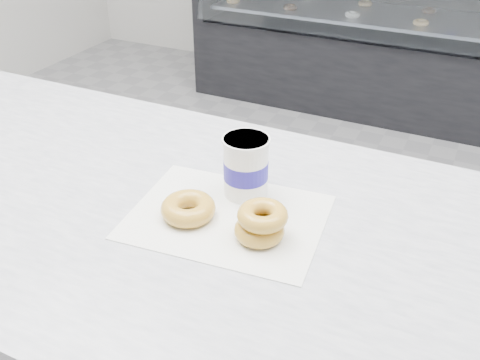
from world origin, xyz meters
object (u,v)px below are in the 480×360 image
object	(u,v)px
donut_stack	(261,223)
coffee_cup	(246,166)
display_case	(390,30)
donut_single	(188,208)
counter	(136,348)

from	to	relation	value
donut_stack	coffee_cup	xyz separation A→B (m)	(-0.08, 0.11, 0.03)
display_case	donut_single	xyz separation A→B (m)	(0.18, -2.73, 0.43)
counter	coffee_cup	bearing A→B (deg)	22.70
counter	display_case	bearing A→B (deg)	90.00
counter	coffee_cup	size ratio (longest dim) A/B	25.87
coffee_cup	display_case	bearing A→B (deg)	85.46
donut_single	donut_stack	distance (m)	0.14
donut_single	counter	bearing A→B (deg)	175.59
counter	donut_stack	distance (m)	0.58
display_case	donut_stack	distance (m)	2.79
donut_stack	coffee_cup	bearing A→B (deg)	125.65
counter	donut_stack	xyz separation A→B (m)	(0.32, -0.01, 0.48)
counter	donut_single	bearing A→B (deg)	-4.41
donut_single	coffee_cup	xyz separation A→B (m)	(0.06, 0.11, 0.04)
counter	donut_stack	bearing A→B (deg)	-2.32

